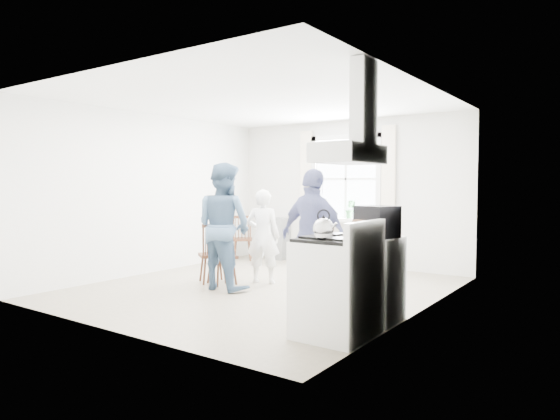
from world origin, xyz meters
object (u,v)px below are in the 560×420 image
(stereo_stack, at_px, (377,222))
(person_left, at_px, (263,236))
(low_cabinet, at_px, (375,279))
(windsor_chair_c, at_px, (214,247))
(windsor_chair_a, at_px, (242,233))
(person_mid, at_px, (224,226))
(person_right, at_px, (314,236))
(windsor_chair_b, at_px, (216,248))
(gas_stove, at_px, (337,286))

(stereo_stack, bearing_deg, person_left, 156.25)
(low_cabinet, height_order, windsor_chair_c, low_cabinet)
(windsor_chair_a, relative_size, windsor_chair_c, 0.98)
(person_mid, xyz_separation_m, person_right, (1.45, 0.01, -0.05))
(low_cabinet, distance_m, stereo_stack, 0.62)
(person_right, bearing_deg, person_mid, 7.59)
(stereo_stack, distance_m, person_left, 2.47)
(stereo_stack, relative_size, windsor_chair_b, 0.52)
(windsor_chair_b, xyz_separation_m, person_mid, (0.28, -0.15, 0.34))
(windsor_chair_b, distance_m, person_mid, 0.47)
(gas_stove, relative_size, windsor_chair_a, 1.28)
(person_mid, distance_m, person_right, 1.45)
(windsor_chair_b, bearing_deg, low_cabinet, -9.48)
(windsor_chair_b, relative_size, person_mid, 0.50)
(windsor_chair_a, height_order, windsor_chair_b, windsor_chair_b)
(gas_stove, relative_size, person_mid, 0.64)
(gas_stove, height_order, windsor_chair_c, gas_stove)
(windsor_chair_b, bearing_deg, windsor_chair_a, 120.01)
(windsor_chair_c, distance_m, person_right, 1.84)
(person_left, bearing_deg, windsor_chair_a, -64.47)
(windsor_chair_b, distance_m, person_right, 1.76)
(windsor_chair_c, bearing_deg, low_cabinet, -10.04)
(low_cabinet, distance_m, person_left, 2.40)
(person_left, bearing_deg, stereo_stack, 134.28)
(windsor_chair_c, bearing_deg, gas_stove, -23.83)
(low_cabinet, height_order, windsor_chair_b, low_cabinet)
(low_cabinet, bearing_deg, windsor_chair_b, 170.52)
(windsor_chair_b, relative_size, person_left, 0.63)
(low_cabinet, relative_size, windsor_chair_c, 1.01)
(gas_stove, height_order, low_cabinet, gas_stove)
(person_left, bearing_deg, windsor_chair_c, 16.46)
(person_mid, bearing_deg, low_cabinet, 175.83)
(gas_stove, distance_m, person_left, 2.69)
(low_cabinet, height_order, person_mid, person_mid)
(low_cabinet, xyz_separation_m, person_left, (-2.20, 0.94, 0.24))
(stereo_stack, relative_size, windsor_chair_a, 0.52)
(low_cabinet, bearing_deg, windsor_chair_c, 169.96)
(gas_stove, xyz_separation_m, stereo_stack, (0.11, 0.65, 0.58))
(low_cabinet, distance_m, windsor_chair_b, 2.72)
(low_cabinet, xyz_separation_m, person_mid, (-2.40, 0.30, 0.43))
(windsor_chair_a, bearing_deg, person_mid, -56.15)
(gas_stove, relative_size, windsor_chair_c, 1.25)
(stereo_stack, bearing_deg, windsor_chair_b, 169.68)
(gas_stove, bearing_deg, low_cabinet, 84.32)
(stereo_stack, distance_m, windsor_chair_b, 2.82)
(windsor_chair_b, height_order, windsor_chair_c, windsor_chair_c)
(windsor_chair_c, relative_size, person_mid, 0.51)
(stereo_stack, distance_m, person_right, 1.08)
(gas_stove, distance_m, windsor_chair_b, 2.85)
(windsor_chair_a, xyz_separation_m, person_mid, (1.43, -2.13, 0.34))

